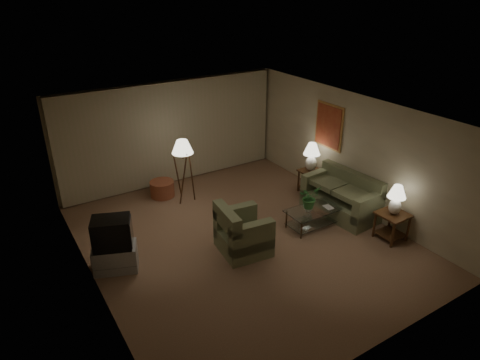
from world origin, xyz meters
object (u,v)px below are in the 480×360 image
table_lamp_far (312,154)px  floor_lamp (184,170)px  tv_cabinet (116,258)px  ottoman (162,189)px  crt_tv (112,233)px  sofa (340,199)px  vase (308,208)px  side_table_near (392,221)px  armchair (243,233)px  coffee_table (313,215)px  side_table_far (310,177)px  table_lamp_near (396,197)px

table_lamp_far → floor_lamp: size_ratio=0.46×
tv_cabinet → ottoman: tv_cabinet is taller
crt_tv → floor_lamp: (2.30, 1.83, 0.03)m
table_lamp_far → sofa: bearing=-96.8°
ottoman → vase: 3.76m
tv_cabinet → vase: (4.00, -0.78, 0.25)m
side_table_near → tv_cabinet: bearing=158.7°
side_table_near → floor_lamp: bearing=126.9°
armchair → side_table_near: (2.85, -1.27, 0.01)m
table_lamp_far → coffee_table: (-1.05, -1.35, -0.75)m
sofa → side_table_far: bearing=169.2°
table_lamp_far → table_lamp_near: bearing=-90.0°
coffee_table → ottoman: size_ratio=2.00×
floor_lamp → vase: floor_lamp is taller
table_lamp_far → ottoman: table_lamp_far is taller
sofa → tv_cabinet: sofa is taller
side_table_near → table_lamp_near: table_lamp_near is taller
armchair → floor_lamp: bearing=7.6°
side_table_far → tv_cabinet: side_table_far is taller
table_lamp_far → armchair: bearing=-155.0°
side_table_far → crt_tv: 5.25m
armchair → crt_tv: crt_tv is taller
sofa → table_lamp_near: (0.15, -1.35, 0.59)m
crt_tv → vase: crt_tv is taller
side_table_far → ottoman: bearing=151.8°
table_lamp_near → crt_tv: table_lamp_near is taller
tv_cabinet → crt_tv: 0.54m
tv_cabinet → crt_tv: (0.00, 0.00, 0.54)m
sofa → side_table_far: size_ratio=3.12×
side_table_far → armchair: bearing=-155.0°
floor_lamp → vase: (1.70, -2.61, -0.32)m
side_table_far → side_table_near: bearing=-90.0°
vase → sofa: bearing=5.4°
floor_lamp → ottoman: size_ratio=2.62×
side_table_near → table_lamp_far: table_lamp_far is taller
table_lamp_near → ottoman: (-3.29, 4.36, -0.78)m
crt_tv → ottoman: bearing=72.4°
side_table_near → ottoman: (-3.29, 4.36, -0.22)m
armchair → coffee_table: size_ratio=0.96×
sofa → crt_tv: size_ratio=2.31×
crt_tv → vase: (4.00, -0.78, -0.30)m
table_lamp_near → ottoman: table_lamp_near is taller
sofa → ottoman: size_ratio=3.13×
floor_lamp → side_table_far: bearing=-23.5°
side_table_far → table_lamp_near: bearing=-90.0°
armchair → side_table_near: size_ratio=1.93×
side_table_far → coffee_table: size_ratio=0.50×
sofa → table_lamp_near: bearing=2.3°
table_lamp_near → side_table_far: bearing=90.0°
armchair → table_lamp_near: (2.85, -1.27, 0.58)m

